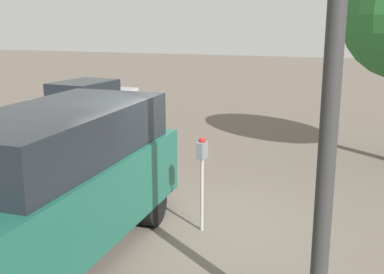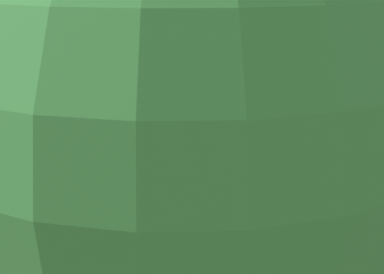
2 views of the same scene
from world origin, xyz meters
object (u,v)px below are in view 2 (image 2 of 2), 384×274
object	(u,v)px
parking_meter_near	(220,154)
lamp_post	(65,62)
parking_meter_far	(104,88)
street_tree	(182,122)
parked_van	(255,121)

from	to	relation	value
parking_meter_near	lamp_post	size ratio (longest dim) A/B	0.23
parking_meter_far	street_tree	distance (m)	12.39
lamp_post	street_tree	size ratio (longest dim) A/B	1.40
parking_meter_near	parking_meter_far	world-z (taller)	parking_meter_near
parking_meter_near	street_tree	world-z (taller)	street_tree
parking_meter_far	parked_van	world-z (taller)	parked_van
lamp_post	street_tree	distance (m)	7.77
parking_meter_far	parked_van	xyz separation A→B (m)	(-4.88, -1.74, 0.13)
parking_meter_near	lamp_post	bearing A→B (deg)	51.11
lamp_post	parked_van	bearing A→B (deg)	-101.35
parking_meter_near	parked_van	distance (m)	2.21
parked_van	parking_meter_far	bearing A→B (deg)	17.84
street_tree	parking_meter_far	bearing A→B (deg)	-14.09
lamp_post	street_tree	bearing A→B (deg)	172.15
parking_meter_near	street_tree	distance (m)	6.62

